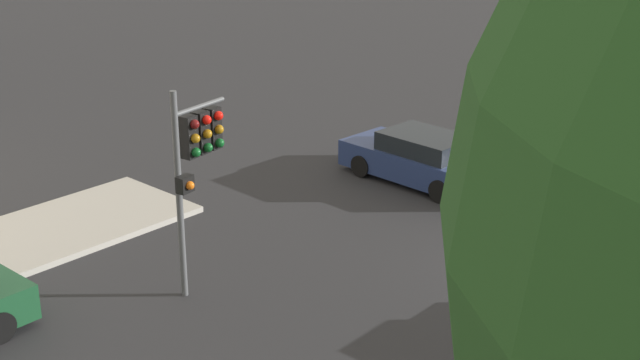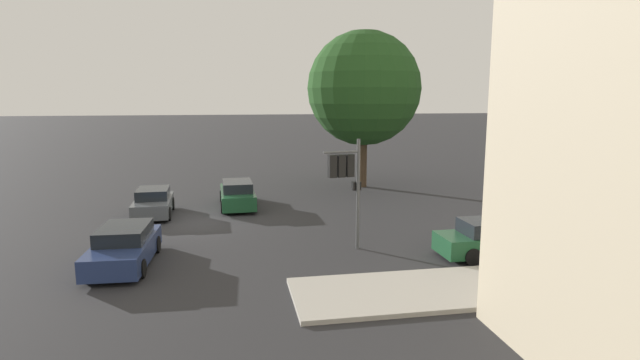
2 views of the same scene
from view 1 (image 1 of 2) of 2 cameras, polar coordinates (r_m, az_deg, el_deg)
The scene contains 3 objects.
ground_plane at distance 21.07m, azimuth 15.87°, elevation -5.71°, with size 300.00×300.00×0.00m, color #28282B.
traffic_signal at distance 18.62m, azimuth -7.92°, elevation 2.03°, with size 0.74×1.64×4.52m.
crossing_car_2 at distance 25.57m, azimuth 6.50°, elevation 1.37°, with size 4.72×2.17×1.45m.
Camera 1 is at (-8.02, 17.25, 9.05)m, focal length 50.00 mm.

